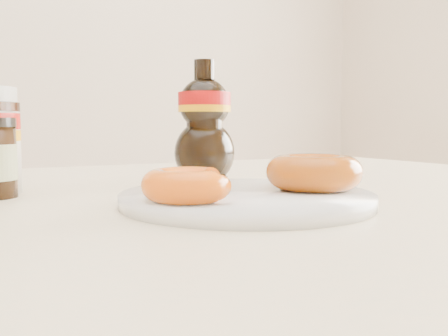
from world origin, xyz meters
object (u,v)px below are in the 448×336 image
syrup_bottle (205,121)px  donut_bitten (187,185)px  plate (246,198)px  donut_whole (314,172)px  dining_table (157,260)px

syrup_bottle → donut_bitten: bearing=-119.6°
plate → donut_whole: (0.08, -0.01, 0.02)m
dining_table → syrup_bottle: syrup_bottle is taller
donut_bitten → donut_whole: bearing=-12.4°
dining_table → donut_bitten: size_ratio=16.32×
plate → donut_bitten: donut_bitten is taller
dining_table → plate: size_ratio=5.25×
donut_bitten → syrup_bottle: (0.13, 0.23, 0.06)m
plate → donut_whole: 0.08m
dining_table → syrup_bottle: 0.22m
plate → dining_table: bearing=113.3°
dining_table → donut_bitten: donut_bitten is taller
dining_table → donut_whole: (0.13, -0.14, 0.12)m
donut_bitten → syrup_bottle: bearing=44.0°
donut_bitten → donut_whole: 0.16m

